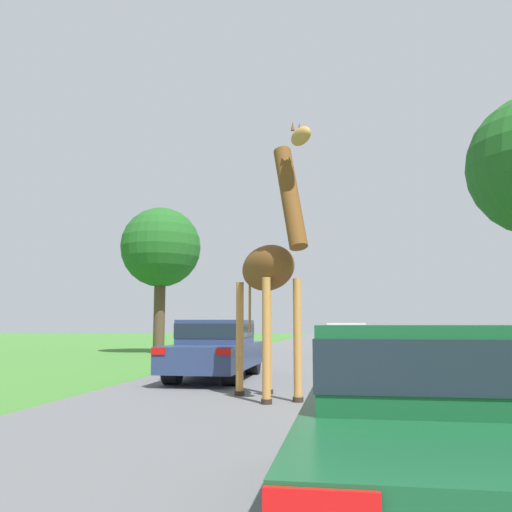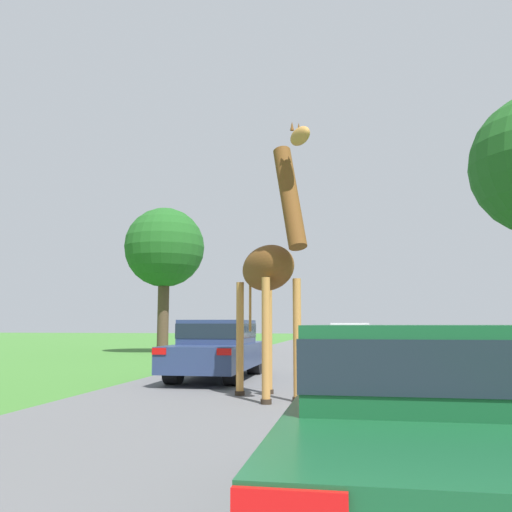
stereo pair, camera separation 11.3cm
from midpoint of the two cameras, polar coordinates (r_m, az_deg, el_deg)
The scene contains 6 objects.
road at distance 29.29m, azimuth 7.87°, elevation -9.78°, with size 8.10×120.00×0.00m.
giraffe_near_road at distance 10.11m, azimuth 1.88°, elevation -1.06°, with size 1.79×2.38×4.87m.
car_lead_maroon at distance 3.83m, azimuth 20.52°, elevation -16.31°, with size 1.93×4.10×1.36m.
car_queue_right at distance 13.86m, azimuth -3.78°, elevation -9.57°, with size 1.73×4.66×1.46m.
car_queue_left at distance 23.38m, azimuth 10.01°, elevation -8.57°, with size 1.73×4.31×1.41m.
tree_far_right at distance 26.47m, azimuth -9.49°, elevation 0.77°, with size 3.82×3.82×6.95m.
Camera 2 is at (1.19, 0.78, 1.36)m, focal length 38.00 mm.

